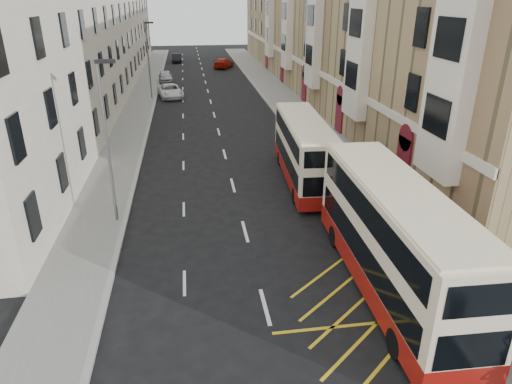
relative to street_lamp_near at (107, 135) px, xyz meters
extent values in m
cube|color=slate|center=(14.35, 18.00, -4.56)|extent=(4.00, 120.00, 0.15)
cube|color=slate|center=(-1.15, 18.00, -4.56)|extent=(3.00, 120.00, 0.15)
cube|color=gray|center=(12.35, 18.00, -4.56)|extent=(0.25, 120.00, 0.15)
cube|color=gray|center=(0.35, 18.00, -4.56)|extent=(0.25, 120.00, 0.15)
cube|color=tan|center=(21.35, 33.50, 2.86)|extent=(10.00, 79.00, 15.00)
cube|color=white|center=(16.32, 33.50, -0.64)|extent=(0.18, 79.00, 0.50)
cube|color=white|center=(16.00, -2.00, 2.86)|extent=(0.80, 3.20, 10.00)
cube|color=white|center=(16.00, 10.00, 2.86)|extent=(0.80, 3.20, 10.00)
cube|color=white|center=(16.00, 22.00, 2.86)|extent=(0.80, 3.20, 10.00)
cube|color=white|center=(16.00, 34.00, 2.86)|extent=(0.80, 3.20, 10.00)
cube|color=white|center=(16.00, 46.00, 2.86)|extent=(0.80, 3.20, 10.00)
cube|color=maroon|center=(16.30, 2.00, -2.94)|extent=(0.20, 1.60, 3.00)
cube|color=maroon|center=(16.30, 14.00, -2.94)|extent=(0.20, 1.60, 3.00)
cube|color=maroon|center=(16.30, 26.00, -2.94)|extent=(0.20, 1.60, 3.00)
cube|color=maroon|center=(16.30, 38.00, -2.94)|extent=(0.20, 1.60, 3.00)
cube|color=maroon|center=(16.30, 50.00, -2.94)|extent=(0.20, 1.60, 3.00)
cube|color=#EEE5D0|center=(-7.15, 33.50, 1.86)|extent=(9.00, 79.00, 13.00)
cube|color=black|center=(13.91, -10.10, -3.19)|extent=(0.08, 0.08, 2.60)
cylinder|color=red|center=(12.60, -9.50, -3.99)|extent=(0.06, 0.06, 1.00)
cylinder|color=red|center=(12.60, -6.25, -3.99)|extent=(0.06, 0.06, 1.00)
cylinder|color=red|center=(12.60, -3.00, -3.99)|extent=(0.06, 0.06, 1.00)
cube|color=red|center=(12.60, -6.25, -3.51)|extent=(0.05, 6.50, 0.06)
cube|color=red|center=(12.60, -6.25, -3.94)|extent=(0.05, 6.50, 0.06)
cylinder|color=slate|center=(-0.05, 0.00, -0.49)|extent=(0.16, 0.16, 8.00)
cube|color=black|center=(0.35, 0.00, 3.41)|extent=(0.90, 0.18, 0.18)
cylinder|color=slate|center=(-0.05, 30.00, -0.49)|extent=(0.16, 0.16, 8.00)
cube|color=black|center=(0.35, 30.00, 3.41)|extent=(0.90, 0.18, 0.18)
cube|color=#FFECC4|center=(11.34, -7.61, -2.29)|extent=(2.84, 11.19, 3.99)
cube|color=maroon|center=(11.34, -7.61, -3.83)|extent=(2.87, 11.22, 0.91)
cube|color=black|center=(11.34, -7.61, -2.77)|extent=(2.86, 10.30, 1.11)
cube|color=black|center=(11.34, -7.61, -1.05)|extent=(2.86, 10.30, 1.01)
cube|color=#FFECC4|center=(11.34, -7.61, -0.25)|extent=(2.73, 10.74, 0.12)
cube|color=black|center=(11.50, -2.07, -2.72)|extent=(2.15, 0.14, 1.31)
cube|color=black|center=(11.50, -2.07, -0.64)|extent=(1.77, 0.13, 0.45)
cube|color=black|center=(11.18, -13.14, -2.72)|extent=(2.15, 0.14, 1.21)
cylinder|color=black|center=(10.30, -4.02, -4.13)|extent=(0.31, 1.02, 1.01)
cylinder|color=black|center=(12.58, -4.08, -4.13)|extent=(0.31, 1.02, 1.01)
cylinder|color=black|center=(10.10, -11.13, -4.13)|extent=(0.31, 1.02, 1.01)
cylinder|color=black|center=(12.38, -11.20, -4.13)|extent=(0.31, 1.02, 1.01)
cube|color=#FFECC4|center=(10.75, 3.98, -2.54)|extent=(2.86, 10.03, 3.56)
cube|color=maroon|center=(10.75, 3.98, -3.92)|extent=(2.89, 10.06, 0.81)
cube|color=black|center=(10.75, 3.98, -2.97)|extent=(2.85, 9.24, 0.99)
cube|color=black|center=(10.75, 3.98, -1.44)|extent=(2.85, 9.24, 0.90)
cube|color=#FFECC4|center=(10.75, 3.98, -0.73)|extent=(2.75, 9.63, 0.11)
cube|color=black|center=(11.06, 8.90, -2.92)|extent=(1.92, 0.19, 1.17)
cube|color=black|center=(11.06, 8.90, -1.08)|extent=(1.58, 0.17, 0.41)
cube|color=black|center=(10.45, -0.95, -2.92)|extent=(1.92, 0.19, 1.08)
cylinder|color=black|center=(9.94, 7.20, -4.19)|extent=(0.31, 0.91, 0.90)
cylinder|color=black|center=(11.97, 7.08, -4.19)|extent=(0.31, 0.91, 0.90)
cylinder|color=black|center=(9.54, 0.87, -4.19)|extent=(0.31, 0.91, 0.90)
cylinder|color=black|center=(11.57, 0.75, -4.19)|extent=(0.31, 0.91, 0.90)
imported|color=black|center=(13.46, -5.82, -3.67)|extent=(0.96, 0.41, 1.64)
imported|color=white|center=(1.98, 30.84, -3.91)|extent=(3.30, 5.58, 1.46)
imported|color=#9C9EA3|center=(1.15, 40.50, -3.87)|extent=(2.06, 4.57, 1.52)
imported|color=black|center=(2.38, 60.01, -3.93)|extent=(1.59, 4.30, 1.40)
imported|color=#A21403|center=(9.79, 52.28, -3.88)|extent=(3.93, 5.65, 1.52)
camera|label=1|loc=(3.95, -21.81, 6.19)|focal=32.00mm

